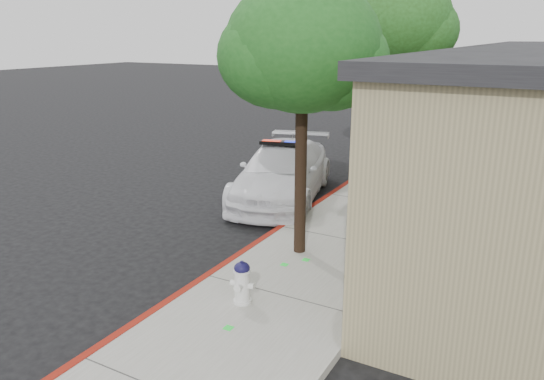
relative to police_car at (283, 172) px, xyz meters
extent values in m
plane|color=black|center=(1.17, -5.40, -0.78)|extent=(120.00, 120.00, 0.00)
cube|color=gray|center=(2.77, -2.40, -0.71)|extent=(3.20, 60.00, 0.15)
cube|color=#A02511|center=(1.23, -2.40, -0.70)|extent=(0.14, 60.00, 0.16)
cube|color=black|center=(4.34, -4.40, 1.17)|extent=(0.08, 1.48, 1.68)
cube|color=black|center=(4.34, -1.40, 1.17)|extent=(0.08, 1.48, 1.68)
cube|color=black|center=(4.34, 1.60, 1.17)|extent=(0.08, 1.48, 1.68)
cube|color=black|center=(4.34, 4.60, 1.17)|extent=(0.08, 1.48, 1.68)
cube|color=black|center=(4.34, 7.60, 1.17)|extent=(0.08, 1.48, 1.68)
cube|color=black|center=(4.34, 10.60, 1.17)|extent=(0.08, 1.48, 1.68)
cube|color=black|center=(4.34, 13.60, 1.17)|extent=(0.08, 1.48, 1.68)
imported|color=white|center=(0.00, 0.00, 0.00)|extent=(3.47, 5.76, 1.56)
cube|color=black|center=(0.00, 0.00, 0.84)|extent=(1.23, 0.57, 0.10)
cube|color=red|center=(-0.31, -0.08, 0.84)|extent=(0.56, 0.36, 0.11)
cube|color=#0C1DDB|center=(0.31, 0.08, 0.84)|extent=(0.56, 0.36, 0.11)
cylinder|color=white|center=(2.38, -5.95, -0.61)|extent=(0.32, 0.32, 0.06)
cylinder|color=white|center=(2.38, -5.95, -0.32)|extent=(0.26, 0.26, 0.51)
cylinder|color=white|center=(2.38, -5.95, -0.05)|extent=(0.30, 0.30, 0.04)
ellipsoid|color=#120F3A|center=(2.38, -5.95, 0.01)|extent=(0.27, 0.27, 0.20)
cylinder|color=#120F3A|center=(2.38, -5.95, 0.10)|extent=(0.07, 0.07, 0.06)
cylinder|color=white|center=(2.22, -5.97, -0.30)|extent=(0.12, 0.12, 0.10)
cylinder|color=white|center=(2.54, -5.93, -0.30)|extent=(0.12, 0.12, 0.10)
cylinder|color=white|center=(2.40, -6.11, -0.28)|extent=(0.14, 0.13, 0.13)
cylinder|color=black|center=(2.26, -3.50, 1.04)|extent=(0.24, 0.24, 3.35)
ellipsoid|color=#1B531A|center=(2.26, -3.50, 3.56)|extent=(2.98, 2.98, 2.53)
ellipsoid|color=#1B531A|center=(2.71, -3.20, 3.28)|extent=(2.23, 2.23, 1.90)
ellipsoid|color=#1B531A|center=(1.90, -3.79, 3.37)|extent=(2.33, 2.33, 1.98)
cylinder|color=black|center=(1.87, 4.33, 1.31)|extent=(0.27, 0.27, 3.89)
ellipsoid|color=#214615|center=(1.87, 4.33, 4.20)|extent=(3.26, 3.26, 2.77)
ellipsoid|color=#214615|center=(2.36, 4.51, 3.89)|extent=(2.63, 2.63, 2.23)
ellipsoid|color=#214615|center=(1.40, 4.25, 3.99)|extent=(2.52, 2.52, 2.14)
cylinder|color=black|center=(1.87, 5.16, 0.84)|extent=(0.22, 0.22, 2.95)
ellipsoid|color=#274B17|center=(1.87, 5.16, 3.08)|extent=(2.53, 2.53, 2.15)
ellipsoid|color=#274B17|center=(2.30, 5.29, 2.82)|extent=(1.94, 1.94, 1.65)
ellipsoid|color=#274B17|center=(1.59, 4.94, 2.91)|extent=(2.02, 2.02, 1.72)
camera|label=1|loc=(6.70, -12.68, 3.77)|focal=34.36mm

